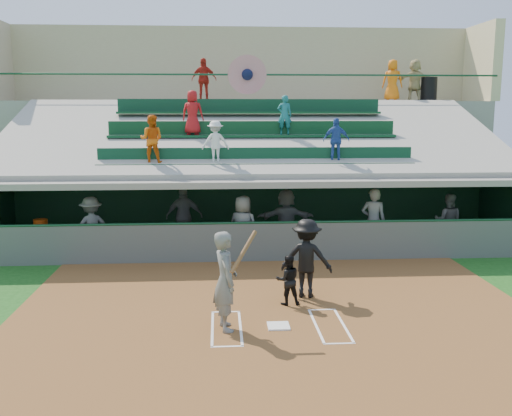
{
  "coord_description": "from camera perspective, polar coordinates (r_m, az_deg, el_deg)",
  "views": [
    {
      "loc": [
        -1.14,
        -10.62,
        4.22
      ],
      "look_at": [
        -0.21,
        3.5,
        1.8
      ],
      "focal_mm": 40.0,
      "sensor_mm": 36.0,
      "label": 1
    }
  ],
  "objects": [
    {
      "name": "ground",
      "position": [
        11.49,
        2.26,
        -11.86
      ],
      "size": [
        100.0,
        100.0,
        0.0
      ],
      "primitive_type": "plane",
      "color": "#164A14",
      "rests_on": "ground"
    },
    {
      "name": "dirt_slab",
      "position": [
        11.95,
        2.01,
        -10.94
      ],
      "size": [
        11.0,
        9.0,
        0.02
      ],
      "primitive_type": "cube",
      "color": "brown",
      "rests_on": "ground"
    },
    {
      "name": "home_plate",
      "position": [
        11.48,
        2.26,
        -11.7
      ],
      "size": [
        0.43,
        0.43,
        0.03
      ],
      "primitive_type": "cube",
      "color": "white",
      "rests_on": "dirt_slab"
    },
    {
      "name": "batters_box_chalk",
      "position": [
        11.48,
        2.26,
        -11.75
      ],
      "size": [
        2.65,
        1.85,
        0.01
      ],
      "color": "white",
      "rests_on": "dirt_slab"
    },
    {
      "name": "dugout_floor",
      "position": [
        17.91,
        0.01,
        -3.86
      ],
      "size": [
        16.0,
        3.5,
        0.04
      ],
      "primitive_type": "cube",
      "color": "gray",
      "rests_on": "ground"
    },
    {
      "name": "concourse_slab",
      "position": [
        24.23,
        -1.04,
        5.16
      ],
      "size": [
        20.0,
        3.0,
        4.6
      ],
      "primitive_type": "cube",
      "color": "gray",
      "rests_on": "ground"
    },
    {
      "name": "grandstand",
      "position": [
        21.25,
        -0.68,
        4.42
      ],
      "size": [
        20.4,
        10.4,
        7.8
      ],
      "color": "#535853",
      "rests_on": "ground"
    },
    {
      "name": "batter_at_plate",
      "position": [
        11.06,
        -3.08,
        -7.25
      ],
      "size": [
        0.93,
        0.82,
        1.95
      ],
      "color": "#5A5C57",
      "rests_on": "dirt_slab"
    },
    {
      "name": "catcher",
      "position": [
        12.56,
        3.2,
        -7.19
      ],
      "size": [
        0.57,
        0.46,
        1.11
      ],
      "primitive_type": "imported",
      "rotation": [
        0.0,
        0.0,
        3.22
      ],
      "color": "black",
      "rests_on": "dirt_slab"
    },
    {
      "name": "home_umpire",
      "position": [
        13.02,
        5.08,
        -5.02
      ],
      "size": [
        1.29,
        0.93,
        1.8
      ],
      "primitive_type": "imported",
      "rotation": [
        0.0,
        0.0,
        2.89
      ],
      "color": "black",
      "rests_on": "dirt_slab"
    },
    {
      "name": "dugout_bench",
      "position": [
        19.05,
        0.49,
        -2.32
      ],
      "size": [
        13.2,
        5.89,
        0.42
      ],
      "primitive_type": "cube",
      "rotation": [
        0.0,
        0.0,
        0.4
      ],
      "color": "olive",
      "rests_on": "dugout_floor"
    },
    {
      "name": "white_table",
      "position": [
        18.06,
        -20.84,
        -3.32
      ],
      "size": [
        0.75,
        0.58,
        0.62
      ],
      "primitive_type": "cube",
      "rotation": [
        0.0,
        0.0,
        -0.08
      ],
      "color": "white",
      "rests_on": "dugout_floor"
    },
    {
      "name": "water_cooler",
      "position": [
        17.97,
        -20.73,
        -1.7
      ],
      "size": [
        0.41,
        0.41,
        0.41
      ],
      "primitive_type": "cylinder",
      "color": "#D1460C",
      "rests_on": "white_table"
    },
    {
      "name": "dugout_player_a",
      "position": [
        17.09,
        -16.13,
        -1.83
      ],
      "size": [
        1.3,
        1.07,
        1.75
      ],
      "primitive_type": "imported",
      "rotation": [
        0.0,
        0.0,
        3.58
      ],
      "color": "#585B56",
      "rests_on": "dugout_floor"
    },
    {
      "name": "dugout_player_b",
      "position": [
        17.72,
        -7.19,
        -0.86
      ],
      "size": [
        1.14,
        0.52,
        1.91
      ],
      "primitive_type": "imported",
      "rotation": [
        0.0,
        0.0,
        3.19
      ],
      "color": "#50524E",
      "rests_on": "dugout_floor"
    },
    {
      "name": "dugout_player_c",
      "position": [
        16.32,
        -1.3,
        -1.89
      ],
      "size": [
        1.04,
        0.89,
        1.8
      ],
      "primitive_type": "imported",
      "rotation": [
        0.0,
        0.0,
        2.7
      ],
      "color": "#51534E",
      "rests_on": "dugout_floor"
    },
    {
      "name": "dugout_player_d",
      "position": [
        17.29,
        3.02,
        -1.13
      ],
      "size": [
        1.74,
        0.58,
        1.87
      ],
      "primitive_type": "imported",
      "rotation": [
        0.0,
        0.0,
        3.13
      ],
      "color": "#565853",
      "rests_on": "dugout_floor"
    },
    {
      "name": "dugout_player_e",
      "position": [
        17.14,
        11.65,
        -1.29
      ],
      "size": [
        0.81,
        0.64,
        1.94
      ],
      "primitive_type": "imported",
      "rotation": [
        0.0,
        0.0,
        2.87
      ],
      "color": "#60635D",
      "rests_on": "dugout_floor"
    },
    {
      "name": "dugout_player_f",
      "position": [
        18.54,
        18.64,
        -1.2
      ],
      "size": [
        1.0,
        0.9,
        1.67
      ],
      "primitive_type": "imported",
      "rotation": [
        0.0,
        0.0,
        2.74
      ],
      "color": "#585A55",
      "rests_on": "dugout_floor"
    },
    {
      "name": "trash_bin",
      "position": [
        25.19,
        16.89,
        11.29
      ],
      "size": [
        0.66,
        0.66,
        0.99
      ],
      "primitive_type": "cylinder",
      "color": "black",
      "rests_on": "concourse_slab"
    },
    {
      "name": "concourse_staff_a",
      "position": [
        23.5,
        -5.22,
        12.67
      ],
      "size": [
        1.01,
        0.45,
        1.7
      ],
      "primitive_type": "imported",
      "rotation": [
        0.0,
        0.0,
        3.18
      ],
      "color": "#A11D12",
      "rests_on": "concourse_slab"
    },
    {
      "name": "concourse_staff_b",
      "position": [
        24.53,
        13.48,
        12.3
      ],
      "size": [
        0.95,
        0.76,
        1.68
      ],
      "primitive_type": "imported",
      "rotation": [
        0.0,
        0.0,
        2.84
      ],
      "color": "orange",
      "rests_on": "concourse_slab"
    },
    {
      "name": "concourse_staff_c",
      "position": [
        25.03,
        15.57,
        12.19
      ],
      "size": [
        1.63,
        0.66,
        1.71
      ],
      "primitive_type": "imported",
      "rotation": [
        0.0,
        0.0,
        3.04
      ],
      "color": "tan",
      "rests_on": "concourse_slab"
    }
  ]
}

